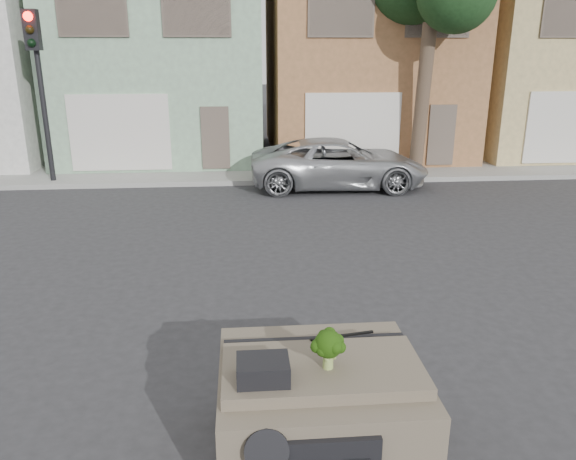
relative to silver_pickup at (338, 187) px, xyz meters
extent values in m
plane|color=#303033|center=(-2.18, -8.56, 0.00)|extent=(120.00, 120.00, 0.00)
cube|color=gray|center=(-2.18, 1.94, 0.07)|extent=(40.00, 3.00, 0.15)
cube|color=#88AC8C|center=(-5.68, 5.94, 3.77)|extent=(7.20, 8.20, 7.55)
cube|color=#98663E|center=(1.82, 5.94, 3.77)|extent=(7.20, 8.20, 7.55)
cube|color=tan|center=(9.32, 5.94, 3.77)|extent=(7.20, 8.20, 7.55)
imported|color=#A9ACB0|center=(0.00, 0.00, 0.00)|extent=(5.36, 2.65, 1.46)
cube|color=black|center=(-8.68, 0.94, 2.55)|extent=(0.40, 0.40, 5.10)
cube|color=#173416|center=(2.82, 1.24, 4.25)|extent=(4.40, 4.00, 8.50)
cube|color=brown|center=(-2.18, -11.56, 0.56)|extent=(2.00, 1.80, 1.12)
cube|color=black|center=(-2.76, -11.91, 1.22)|extent=(0.48, 0.38, 0.20)
cube|color=black|center=(-1.90, -11.18, 1.13)|extent=(0.69, 0.15, 0.02)
cube|color=#173207|center=(-2.14, -11.77, 1.32)|extent=(0.44, 0.44, 0.40)
camera|label=1|loc=(-2.91, -16.38, 4.01)|focal=35.00mm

